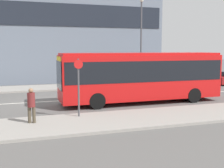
# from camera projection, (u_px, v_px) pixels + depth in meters

# --- Properties ---
(ground_plane) EXTENTS (120.00, 120.00, 0.00)m
(ground_plane) POSITION_uv_depth(u_px,v_px,m) (45.00, 102.00, 18.58)
(ground_plane) COLOR #595654
(sidewalk_near) EXTENTS (44.00, 3.50, 0.13)m
(sidewalk_near) POSITION_uv_depth(u_px,v_px,m) (56.00, 125.00, 12.67)
(sidewalk_near) COLOR gray
(sidewalk_near) RESTS_ON ground_plane
(sidewalk_far) EXTENTS (44.00, 3.50, 0.13)m
(sidewalk_far) POSITION_uv_depth(u_px,v_px,m) (39.00, 88.00, 24.47)
(sidewalk_far) COLOR gray
(sidewalk_far) RESTS_ON ground_plane
(lane_centerline) EXTENTS (41.80, 0.16, 0.01)m
(lane_centerline) POSITION_uv_depth(u_px,v_px,m) (45.00, 102.00, 18.58)
(lane_centerline) COLOR silver
(lane_centerline) RESTS_ON ground_plane
(city_bus) EXTENTS (10.53, 2.52, 3.22)m
(city_bus) POSITION_uv_depth(u_px,v_px,m) (141.00, 74.00, 18.13)
(city_bus) COLOR red
(city_bus) RESTS_ON ground_plane
(parked_car_0) EXTENTS (4.55, 1.89, 1.34)m
(parked_car_0) POSITION_uv_depth(u_px,v_px,m) (185.00, 80.00, 25.79)
(parked_car_0) COLOR navy
(parked_car_0) RESTS_ON ground_plane
(pedestrian_near_stop) EXTENTS (0.35, 0.34, 1.60)m
(pedestrian_near_stop) POSITION_uv_depth(u_px,v_px,m) (31.00, 103.00, 12.70)
(pedestrian_near_stop) COLOR #4C4233
(pedestrian_near_stop) RESTS_ON sidewalk_near
(bus_stop_sign) EXTENTS (0.44, 0.12, 2.88)m
(bus_stop_sign) POSITION_uv_depth(u_px,v_px,m) (79.00, 83.00, 13.84)
(bus_stop_sign) COLOR #4C4C51
(bus_stop_sign) RESTS_ON sidewalk_near
(street_lamp) EXTENTS (0.36, 0.36, 7.88)m
(street_lamp) POSITION_uv_depth(u_px,v_px,m) (141.00, 34.00, 25.72)
(street_lamp) COLOR #4C4C51
(street_lamp) RESTS_ON sidewalk_far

